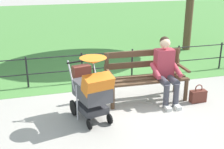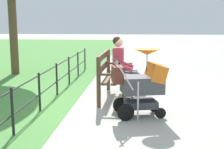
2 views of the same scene
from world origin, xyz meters
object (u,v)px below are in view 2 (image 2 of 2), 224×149
(stroller, at_px, (142,82))
(park_bench, at_px, (112,73))
(handbag, at_px, (134,83))
(person_on_bench, at_px, (123,64))

(stroller, bearing_deg, park_bench, -152.98)
(handbag, bearing_deg, person_on_bench, -21.37)
(park_bench, height_order, stroller, stroller)
(handbag, bearing_deg, stroller, 4.07)
(park_bench, relative_size, handbag, 4.36)
(park_bench, xyz_separation_m, person_on_bench, (-0.33, 0.22, 0.15))
(park_bench, bearing_deg, person_on_bench, 146.04)
(person_on_bench, xyz_separation_m, stroller, (1.54, 0.39, -0.08))
(park_bench, xyz_separation_m, handbag, (-0.95, 0.46, -0.40))
(person_on_bench, distance_m, stroller, 1.59)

